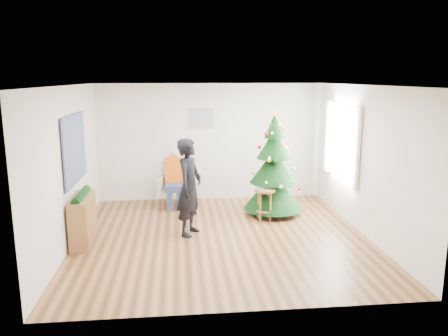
{
  "coord_description": "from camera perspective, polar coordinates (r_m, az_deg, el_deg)",
  "views": [
    {
      "loc": [
        -0.71,
        -7.17,
        2.73
      ],
      "look_at": [
        0.1,
        0.6,
        1.1
      ],
      "focal_mm": 35.0,
      "sensor_mm": 36.0,
      "label": 1
    }
  ],
  "objects": [
    {
      "name": "tapestry",
      "position": [
        7.76,
        -18.92,
        2.4
      ],
      "size": [
        0.03,
        1.5,
        1.15
      ],
      "primitive_type": "cube",
      "color": "black",
      "rests_on": "wall_left"
    },
    {
      "name": "framed_picture",
      "position": [
        9.69,
        -2.93,
        6.56
      ],
      "size": [
        0.52,
        0.05,
        0.42
      ],
      "color": "tan",
      "rests_on": "wall_back"
    },
    {
      "name": "game_controller",
      "position": [
        7.52,
        -3.18,
        -0.44
      ],
      "size": [
        0.08,
        0.13,
        0.04
      ],
      "primitive_type": "cube",
      "rotation": [
        0.0,
        0.0,
        -0.41
      ],
      "color": "white",
      "rests_on": "standing_man"
    },
    {
      "name": "seated_person",
      "position": [
        9.32,
        -6.52,
        -1.29
      ],
      "size": [
        0.42,
        0.57,
        1.25
      ],
      "rotation": [
        0.0,
        0.0,
        -0.17
      ],
      "color": "navy",
      "rests_on": "armchair"
    },
    {
      "name": "console",
      "position": [
        7.68,
        -17.95,
        -6.47
      ],
      "size": [
        0.34,
        1.01,
        0.8
      ],
      "primitive_type": "cube",
      "rotation": [
        0.0,
        0.0,
        0.04
      ],
      "color": "brown",
      "rests_on": "floor"
    },
    {
      "name": "curtains",
      "position": [
        8.84,
        15.01,
        3.39
      ],
      "size": [
        0.05,
        1.75,
        1.5
      ],
      "color": "white",
      "rests_on": "wall_right"
    },
    {
      "name": "wall_right",
      "position": [
        7.99,
        17.86,
        0.89
      ],
      "size": [
        0.0,
        5.0,
        5.0
      ],
      "primitive_type": "plane",
      "rotation": [
        1.57,
        0.0,
        -1.57
      ],
      "color": "silver",
      "rests_on": "floor"
    },
    {
      "name": "floor",
      "position": [
        7.71,
        -0.28,
        -8.96
      ],
      "size": [
        5.0,
        5.0,
        0.0
      ],
      "primitive_type": "plane",
      "color": "brown",
      "rests_on": "ground"
    },
    {
      "name": "stool",
      "position": [
        8.52,
        5.3,
        -4.75
      ],
      "size": [
        0.41,
        0.41,
        0.61
      ],
      "rotation": [
        0.0,
        0.0,
        0.22
      ],
      "color": "brown",
      "rests_on": "floor"
    },
    {
      "name": "laptop",
      "position": [
        8.43,
        5.34,
        -2.7
      ],
      "size": [
        0.4,
        0.36,
        0.03
      ],
      "primitive_type": "imported",
      "rotation": [
        0.0,
        0.0,
        0.57
      ],
      "color": "silver",
      "rests_on": "stool"
    },
    {
      "name": "wall_left",
      "position": [
        7.53,
        -19.59,
        0.14
      ],
      "size": [
        0.0,
        5.0,
        5.0
      ],
      "primitive_type": "plane",
      "rotation": [
        1.57,
        0.0,
        1.57
      ],
      "color": "silver",
      "rests_on": "floor"
    },
    {
      "name": "garland",
      "position": [
        7.56,
        -18.15,
        -3.45
      ],
      "size": [
        0.14,
        0.9,
        0.14
      ],
      "primitive_type": "cylinder",
      "rotation": [
        1.57,
        0.0,
        0.0
      ],
      "color": "black",
      "rests_on": "console"
    },
    {
      "name": "christmas_tree",
      "position": [
        8.77,
        6.49,
        0.01
      ],
      "size": [
        1.17,
        1.17,
        2.11
      ],
      "rotation": [
        0.0,
        0.0,
        -0.06
      ],
      "color": "#3F2816",
      "rests_on": "floor"
    },
    {
      "name": "wall_front",
      "position": [
        4.94,
        2.58,
        -5.07
      ],
      "size": [
        5.0,
        0.0,
        5.0
      ],
      "primitive_type": "plane",
      "rotation": [
        -1.57,
        0.0,
        0.0
      ],
      "color": "silver",
      "rests_on": "floor"
    },
    {
      "name": "window_panel",
      "position": [
        8.85,
        15.19,
        3.39
      ],
      "size": [
        0.04,
        1.3,
        1.4
      ],
      "primitive_type": "cube",
      "color": "white",
      "rests_on": "wall_right"
    },
    {
      "name": "ceiling",
      "position": [
        7.21,
        -0.3,
        10.75
      ],
      "size": [
        5.0,
        5.0,
        0.0
      ],
      "primitive_type": "plane",
      "rotation": [
        3.14,
        0.0,
        0.0
      ],
      "color": "white",
      "rests_on": "wall_back"
    },
    {
      "name": "wall_back",
      "position": [
        9.8,
        -1.73,
        3.39
      ],
      "size": [
        5.0,
        0.0,
        5.0
      ],
      "primitive_type": "plane",
      "rotation": [
        1.57,
        0.0,
        0.0
      ],
      "color": "silver",
      "rests_on": "floor"
    },
    {
      "name": "armchair",
      "position": [
        9.43,
        -6.41,
        -2.92
      ],
      "size": [
        0.75,
        0.71,
        0.96
      ],
      "rotation": [
        0.0,
        0.0,
        -0.17
      ],
      "color": "#97A383",
      "rests_on": "floor"
    },
    {
      "name": "standing_man",
      "position": [
        7.61,
        -4.54,
        -2.52
      ],
      "size": [
        0.62,
        0.74,
        1.71
      ],
      "primitive_type": "imported",
      "rotation": [
        0.0,
        0.0,
        1.16
      ],
      "color": "black",
      "rests_on": "floor"
    }
  ]
}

